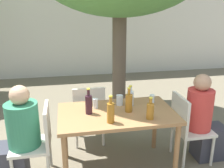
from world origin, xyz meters
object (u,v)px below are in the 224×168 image
object	(u,v)px
amber_bottle_2	(150,111)
drinking_glass_1	(152,99)
patio_chair_2	(89,112)
amber_bottle_0	(129,102)
patio_chair_0	(38,139)
water_bottle_1	(130,98)
patio_chair_1	(187,125)
wine_bottle_3	(89,104)
person_seated_1	(204,122)
drinking_glass_2	(120,100)
amber_bottle_4	(111,112)
person_seated_0	(17,140)
drinking_glass_0	(95,103)
dining_table_front	(117,119)

from	to	relation	value
amber_bottle_2	drinking_glass_1	bearing A→B (deg)	67.90
patio_chair_2	amber_bottle_0	distance (m)	0.86
patio_chair_0	patio_chair_2	bearing A→B (deg)	135.07
water_bottle_1	patio_chair_1	bearing A→B (deg)	-13.02
patio_chair_0	wine_bottle_3	bearing A→B (deg)	91.86
patio_chair_2	drinking_glass_1	distance (m)	0.96
patio_chair_1	person_seated_1	bearing A→B (deg)	-90.00
amber_bottle_0	drinking_glass_2	world-z (taller)	amber_bottle_0
wine_bottle_3	amber_bottle_4	bearing A→B (deg)	-52.77
patio_chair_0	amber_bottle_0	bearing A→B (deg)	89.28
patio_chair_1	person_seated_0	distance (m)	2.06
drinking_glass_0	drinking_glass_1	xyz separation A→B (m)	(0.71, -0.01, 0.00)
amber_bottle_0	drinking_glass_1	world-z (taller)	amber_bottle_0
drinking_glass_1	amber_bottle_0	bearing A→B (deg)	-154.58
person_seated_1	drinking_glass_1	bearing A→B (deg)	77.40
patio_chair_0	drinking_glass_2	xyz separation A→B (m)	(0.99, 0.21, 0.32)
dining_table_front	person_seated_1	bearing A→B (deg)	-0.00
dining_table_front	drinking_glass_2	distance (m)	0.27
patio_chair_1	drinking_glass_2	distance (m)	0.92
dining_table_front	drinking_glass_2	xyz separation A→B (m)	(0.08, 0.21, 0.16)
patio_chair_2	wine_bottle_3	bearing A→B (deg)	85.15
person_seated_0	drinking_glass_0	size ratio (longest dim) A/B	9.60
person_seated_0	drinking_glass_1	bearing A→B (deg)	95.24
person_seated_1	amber_bottle_2	world-z (taller)	person_seated_1
person_seated_0	drinking_glass_2	distance (m)	1.28
drinking_glass_0	dining_table_front	bearing A→B (deg)	-35.45
water_bottle_1	amber_bottle_2	distance (m)	0.43
dining_table_front	amber_bottle_4	xyz separation A→B (m)	(-0.12, -0.25, 0.21)
patio_chair_1	amber_bottle_4	bearing A→B (deg)	103.61
patio_chair_2	amber_bottle_2	xyz separation A→B (m)	(0.59, -0.89, 0.36)
amber_bottle_2	drinking_glass_0	xyz separation A→B (m)	(-0.55, 0.41, -0.04)
drinking_glass_0	amber_bottle_4	bearing A→B (deg)	-75.12
person_seated_0	person_seated_1	xyz separation A→B (m)	(2.30, -0.00, 0.00)
wine_bottle_3	drinking_glass_0	world-z (taller)	wine_bottle_3
patio_chair_2	person_seated_0	bearing A→B (deg)	36.26
person_seated_0	amber_bottle_4	distance (m)	1.12
patio_chair_0	amber_bottle_0	world-z (taller)	amber_bottle_0
amber_bottle_0	amber_bottle_4	size ratio (longest dim) A/B	0.98
amber_bottle_2	patio_chair_0	bearing A→B (deg)	168.58
amber_bottle_4	drinking_glass_0	distance (m)	0.43
amber_bottle_0	amber_bottle_2	distance (m)	0.30
patio_chair_0	patio_chair_1	bearing A→B (deg)	90.00
dining_table_front	patio_chair_0	bearing A→B (deg)	180.00
patio_chair_1	patio_chair_2	xyz separation A→B (m)	(-1.19, 0.64, 0.00)
patio_chair_0	amber_bottle_2	distance (m)	1.31
amber_bottle_0	drinking_glass_0	world-z (taller)	amber_bottle_0
amber_bottle_0	drinking_glass_1	size ratio (longest dim) A/B	2.35
patio_chair_0	water_bottle_1	bearing A→B (deg)	98.35
person_seated_0	patio_chair_1	bearing A→B (deg)	90.00
patio_chair_0	amber_bottle_2	bearing A→B (deg)	78.58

